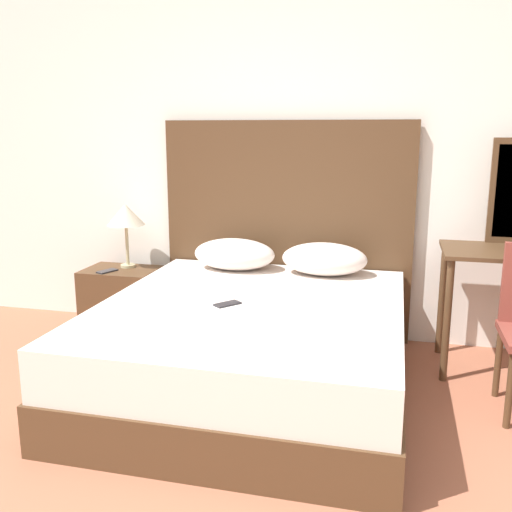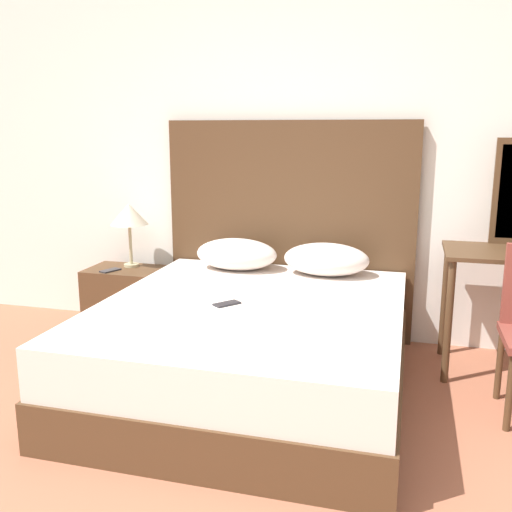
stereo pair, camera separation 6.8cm
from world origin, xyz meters
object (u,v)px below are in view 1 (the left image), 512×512
object	(u,v)px
nightstand	(122,300)
phone_on_nightstand	(107,271)
phone_on_bed	(227,304)
table_lamp	(126,216)
bed	(252,347)

from	to	relation	value
nightstand	phone_on_nightstand	distance (m)	0.27
phone_on_bed	table_lamp	xyz separation A→B (m)	(-1.04, 0.87, 0.33)
table_lamp	phone_on_nightstand	distance (m)	0.43
nightstand	table_lamp	distance (m)	0.63
nightstand	table_lamp	world-z (taller)	table_lamp
nightstand	phone_on_nightstand	world-z (taller)	phone_on_nightstand
bed	phone_on_nightstand	bearing A→B (deg)	153.21
phone_on_bed	nightstand	distance (m)	1.36
bed	phone_on_nightstand	xyz separation A→B (m)	(-1.24, 0.63, 0.22)
bed	phone_on_bed	xyz separation A→B (m)	(-0.12, -0.07, 0.27)
nightstand	phone_on_nightstand	xyz separation A→B (m)	(-0.06, -0.10, 0.24)
bed	nightstand	size ratio (longest dim) A/B	3.63
bed	table_lamp	bearing A→B (deg)	145.45
bed	phone_on_nightstand	distance (m)	1.41
table_lamp	phone_on_bed	bearing A→B (deg)	-40.06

